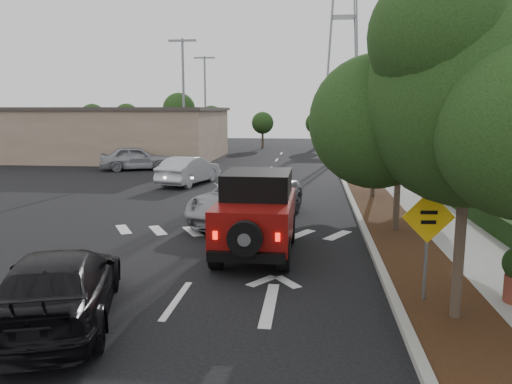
# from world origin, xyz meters

# --- Properties ---
(ground) EXTENTS (120.00, 120.00, 0.00)m
(ground) POSITION_xyz_m (0.00, 0.00, 0.00)
(ground) COLOR black
(ground) RESTS_ON ground
(curb) EXTENTS (0.20, 70.00, 0.15)m
(curb) POSITION_xyz_m (4.60, 12.00, 0.07)
(curb) COLOR #9E9B93
(curb) RESTS_ON ground
(planting_strip) EXTENTS (1.80, 70.00, 0.12)m
(planting_strip) POSITION_xyz_m (5.60, 12.00, 0.06)
(planting_strip) COLOR black
(planting_strip) RESTS_ON ground
(sidewalk) EXTENTS (2.00, 70.00, 0.12)m
(sidewalk) POSITION_xyz_m (7.50, 12.00, 0.06)
(sidewalk) COLOR gray
(sidewalk) RESTS_ON ground
(hedge) EXTENTS (0.80, 70.00, 0.80)m
(hedge) POSITION_xyz_m (8.90, 12.00, 0.40)
(hedge) COLOR black
(hedge) RESTS_ON ground
(commercial_building) EXTENTS (22.00, 12.00, 4.00)m
(commercial_building) POSITION_xyz_m (-16.00, 30.00, 2.00)
(commercial_building) COLOR gray
(commercial_building) RESTS_ON ground
(transmission_tower) EXTENTS (7.00, 4.00, 28.00)m
(transmission_tower) POSITION_xyz_m (6.00, 48.00, 0.00)
(transmission_tower) COLOR slate
(transmission_tower) RESTS_ON ground
(street_tree_near) EXTENTS (3.80, 3.80, 5.92)m
(street_tree_near) POSITION_xyz_m (5.60, -0.50, 0.00)
(street_tree_near) COLOR black
(street_tree_near) RESTS_ON ground
(street_tree_mid) EXTENTS (3.20, 3.20, 5.32)m
(street_tree_mid) POSITION_xyz_m (5.60, 6.50, 0.00)
(street_tree_mid) COLOR black
(street_tree_mid) RESTS_ON ground
(street_tree_far) EXTENTS (3.40, 3.40, 5.62)m
(street_tree_far) POSITION_xyz_m (5.60, 13.00, 0.00)
(street_tree_far) COLOR black
(street_tree_far) RESTS_ON ground
(light_pole_a) EXTENTS (2.00, 0.22, 9.00)m
(light_pole_a) POSITION_xyz_m (-6.50, 26.00, 0.00)
(light_pole_a) COLOR slate
(light_pole_a) RESTS_ON ground
(light_pole_b) EXTENTS (2.00, 0.22, 9.00)m
(light_pole_b) POSITION_xyz_m (-7.50, 38.00, 0.00)
(light_pole_b) COLOR slate
(light_pole_b) RESTS_ON ground
(red_jeep) EXTENTS (2.05, 4.54, 2.31)m
(red_jeep) POSITION_xyz_m (1.31, 3.84, 1.17)
(red_jeep) COLOR black
(red_jeep) RESTS_ON ground
(silver_suv_ahead) EXTENTS (4.17, 6.45, 1.65)m
(silver_suv_ahead) POSITION_xyz_m (0.50, 7.87, 0.83)
(silver_suv_ahead) COLOR #95979C
(silver_suv_ahead) RESTS_ON ground
(black_suv_oncoming) EXTENTS (3.34, 5.25, 1.42)m
(black_suv_oncoming) POSITION_xyz_m (-1.91, -1.31, 0.71)
(black_suv_oncoming) COLOR black
(black_suv_oncoming) RESTS_ON ground
(silver_sedan_oncoming) EXTENTS (2.72, 4.85, 1.51)m
(silver_sedan_oncoming) POSITION_xyz_m (-3.80, 16.42, 0.76)
(silver_sedan_oncoming) COLOR #B1B4B9
(silver_sedan_oncoming) RESTS_ON ground
(parked_suv) EXTENTS (5.09, 3.42, 1.61)m
(parked_suv) POSITION_xyz_m (-8.86, 22.27, 0.81)
(parked_suv) COLOR #9B9CA2
(parked_suv) RESTS_ON ground
(speed_hump_sign) EXTENTS (1.08, 0.13, 2.30)m
(speed_hump_sign) POSITION_xyz_m (5.20, 0.33, 1.59)
(speed_hump_sign) COLOR slate
(speed_hump_sign) RESTS_ON ground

